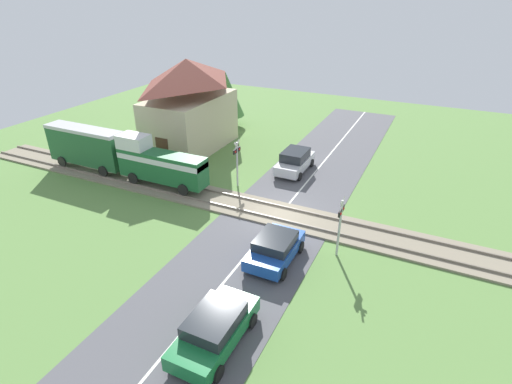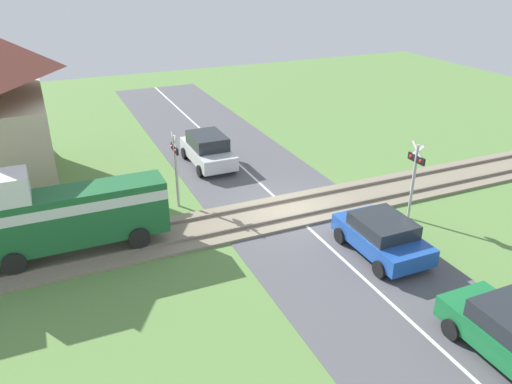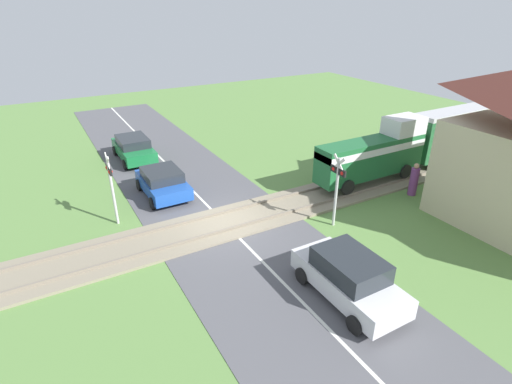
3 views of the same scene
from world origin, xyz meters
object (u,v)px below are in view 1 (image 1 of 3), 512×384
Objects in this scene: car_behind_queue at (215,328)px; car_far_side at (295,161)px; crossing_signal_west_approach at (340,220)px; crossing_signal_east_approach at (237,157)px; car_near_crossing at (275,248)px; station_building at (189,106)px; train at (121,154)px; pedestrian_by_station at (168,164)px.

car_far_side is at bearing 10.10° from car_behind_queue.
car_far_side is 10.39m from crossing_signal_west_approach.
crossing_signal_east_approach is at bearing 59.55° from crossing_signal_west_approach.
car_far_side is (10.44, 2.88, 0.09)m from car_near_crossing.
crossing_signal_east_approach is at bearing -124.88° from station_building.
train is 8.14m from crossing_signal_east_approach.
car_far_side is at bearing 32.41° from crossing_signal_west_approach.
crossing_signal_west_approach is (1.73, -2.65, 1.34)m from car_near_crossing.
station_building reaches higher than crossing_signal_east_approach.
station_building is (4.73, 6.79, 1.47)m from crossing_signal_east_approach.
train is 3.99× the size of crossing_signal_east_approach.
station_building is at bearing 57.49° from crossing_signal_west_approach.
crossing_signal_east_approach is at bearing 40.22° from car_near_crossing.
crossing_signal_west_approach and crossing_signal_east_approach have the same top height.
crossing_signal_west_approach is (7.46, -2.65, 1.31)m from car_behind_queue.
car_far_side is 1.26× the size of crossing_signal_east_approach.
car_near_crossing is 0.44× the size of station_building.
car_far_side is at bearing 15.42° from car_near_crossing.
pedestrian_by_station is at bearing 94.48° from crossing_signal_east_approach.
crossing_signal_west_approach is (-8.71, -5.53, 1.24)m from car_far_side.
pedestrian_by_station reaches higher than car_far_side.
car_near_crossing is 2.18× the size of pedestrian_by_station.
car_behind_queue is 1.27× the size of crossing_signal_west_approach.
pedestrian_by_station is (11.84, 10.96, 0.00)m from car_behind_queue.
station_building is at bearing 14.72° from pedestrian_by_station.
station_building reaches higher than car_far_side.
crossing_signal_west_approach is 17.81m from station_building.
train is at bearing 130.27° from pedestrian_by_station.
train is at bearing 107.20° from crossing_signal_east_approach.
station_building is 6.01m from pedestrian_by_station.
car_behind_queue is at bearing -144.07° from station_building.
train is 7.40m from station_building.
train reaches higher than car_far_side.
station_building is (7.14, -0.98, 1.69)m from train.
train is 3.99× the size of crossing_signal_west_approach.
car_behind_queue is at bearing -180.00° from car_near_crossing.
crossing_signal_east_approach is (-3.90, 2.65, 1.24)m from car_far_side.
train is at bearing 172.17° from station_building.
crossing_signal_east_approach is 1.93× the size of pedestrian_by_station.
station_building reaches higher than train.
car_behind_queue is at bearing 160.44° from crossing_signal_west_approach.
car_behind_queue is at bearing -126.57° from train.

